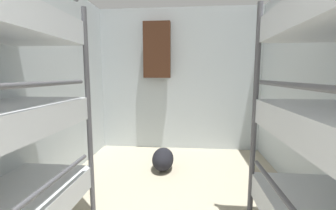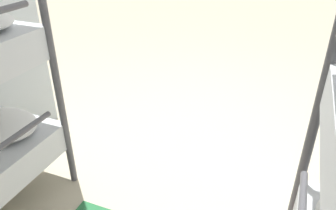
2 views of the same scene
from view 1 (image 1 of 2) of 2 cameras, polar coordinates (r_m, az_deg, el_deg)
The scene contains 3 objects.
wall_back at distance 3.87m, azimuth 2.91°, elevation 6.31°, with size 2.82×0.06×2.38m.
duffel_bag at distance 3.14m, azimuth -1.31°, elevation -13.57°, with size 0.29×0.46×0.29m.
hanging_coat at distance 3.78m, azimuth -2.82°, elevation 13.75°, with size 0.44×0.12×0.90m.
Camera 1 is at (0.17, 0.47, 1.28)m, focal length 24.00 mm.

